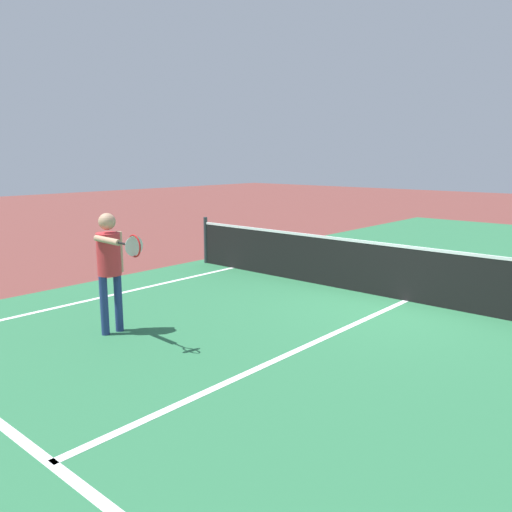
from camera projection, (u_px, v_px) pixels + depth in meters
ground_plane at (406, 301)px, 8.89m from camera, size 60.00×60.00×0.00m
court_surface_inbounds at (406, 301)px, 8.89m from camera, size 10.62×24.40×0.00m
line_service_near at (51, 463)px, 4.17m from camera, size 8.22×0.10×0.01m
line_center_service at (293, 352)px, 6.53m from camera, size 0.10×6.40×0.01m
net at (407, 273)px, 8.80m from camera, size 10.04×0.09×1.07m
player_near at (110, 260)px, 7.06m from camera, size 1.21×0.56×1.68m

